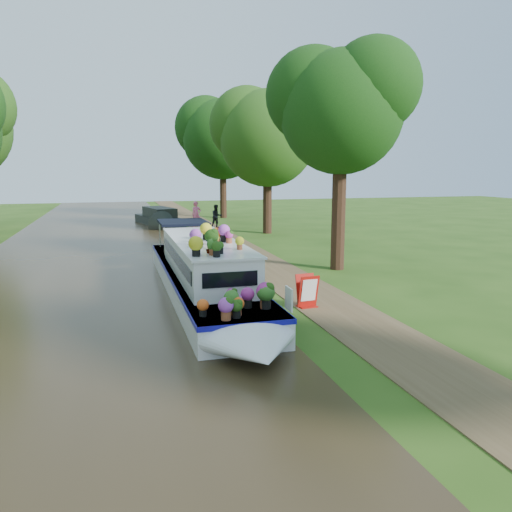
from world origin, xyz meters
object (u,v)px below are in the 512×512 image
Objects in this scene: plant_boat at (206,273)px; sandwich_board at (307,292)px; second_boat at (160,218)px; pedestrian_dark at (217,216)px; pedestrian_pink at (196,215)px.

plant_boat is 14.08× the size of sandwich_board.
second_boat is 23.69m from sandwich_board.
plant_boat is at bearing 140.18° from sandwich_board.
second_boat is 7.35× the size of sandwich_board.
second_boat is at bearing 131.46° from pedestrian_dark.
second_boat is 4.72m from pedestrian_dark.
plant_boat is 8.33× the size of pedestrian_dark.
sandwich_board is at bearing -103.44° from pedestrian_dark.
pedestrian_dark is (4.15, 18.79, -0.01)m from plant_boat.
pedestrian_dark is (1.40, -0.04, -0.13)m from pedestrian_pink.
pedestrian_pink is (0.05, 20.65, 0.50)m from sandwich_board.
pedestrian_pink reaches higher than second_boat.
plant_boat is at bearing -111.88° from pedestrian_dark.
pedestrian_pink is (2.75, 18.83, 0.11)m from plant_boat.
second_boat is 4.34× the size of pedestrian_dark.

